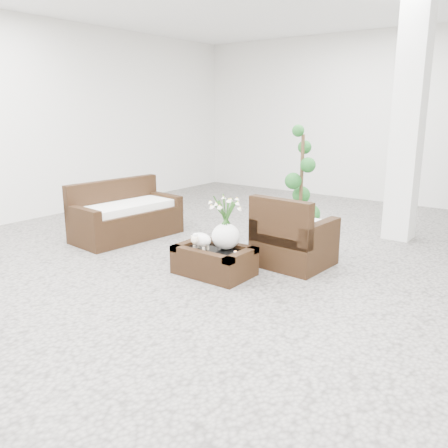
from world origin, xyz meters
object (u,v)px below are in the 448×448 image
Objects in this scene: coffee_table at (214,262)px; loveseat at (126,210)px; armchair at (295,230)px; topiary at (301,181)px.

loveseat reaches higher than coffee_table.
armchair is at bearing -75.84° from loveseat.
topiary reaches higher than armchair.
coffee_table is 2.16m from loveseat.
coffee_table is 0.99× the size of armchair.
topiary is at bearing -61.39° from armchair.
armchair is 0.54× the size of topiary.
loveseat is (-2.68, -0.41, -0.02)m from armchair.
armchair is at bearing -64.76° from topiary.
coffee_table is at bearing -88.08° from topiary.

